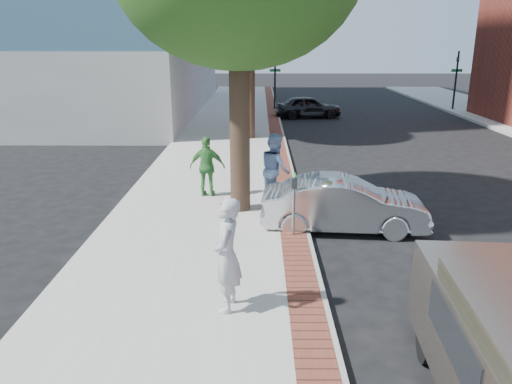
{
  "coord_description": "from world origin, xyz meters",
  "views": [
    {
      "loc": [
        -0.1,
        -10.73,
        4.49
      ],
      "look_at": [
        -0.17,
        0.01,
        1.2
      ],
      "focal_mm": 35.0,
      "sensor_mm": 36.0,
      "label": 1
    }
  ],
  "objects_px": {
    "person_gray": "(227,255)",
    "sedan_silver": "(344,205)",
    "person_green": "(207,167)",
    "parking_meter": "(294,191)",
    "bg_car": "(308,107)",
    "person_officer": "(275,169)"
  },
  "relations": [
    {
      "from": "person_gray",
      "to": "bg_car",
      "type": "xyz_separation_m",
      "value": [
        3.43,
        22.38,
        -0.46
      ]
    },
    {
      "from": "parking_meter",
      "to": "person_gray",
      "type": "xyz_separation_m",
      "value": [
        -1.31,
        -3.32,
        -0.08
      ]
    },
    {
      "from": "person_officer",
      "to": "person_gray",
      "type": "bearing_deg",
      "value": 153.71
    },
    {
      "from": "person_green",
      "to": "sedan_silver",
      "type": "xyz_separation_m",
      "value": [
        3.55,
        -2.33,
        -0.36
      ]
    },
    {
      "from": "parking_meter",
      "to": "person_officer",
      "type": "bearing_deg",
      "value": 98.69
    },
    {
      "from": "person_officer",
      "to": "person_green",
      "type": "distance_m",
      "value": 2.04
    },
    {
      "from": "person_officer",
      "to": "bg_car",
      "type": "height_order",
      "value": "person_officer"
    },
    {
      "from": "person_gray",
      "to": "sedan_silver",
      "type": "height_order",
      "value": "person_gray"
    },
    {
      "from": "person_green",
      "to": "bg_car",
      "type": "distance_m",
      "value": 16.62
    },
    {
      "from": "sedan_silver",
      "to": "person_gray",
      "type": "bearing_deg",
      "value": 151.68
    },
    {
      "from": "sedan_silver",
      "to": "person_officer",
      "type": "bearing_deg",
      "value": 49.48
    },
    {
      "from": "person_officer",
      "to": "person_green",
      "type": "bearing_deg",
      "value": 53.12
    },
    {
      "from": "sedan_silver",
      "to": "person_green",
      "type": "bearing_deg",
      "value": 61.09
    },
    {
      "from": "sedan_silver",
      "to": "bg_car",
      "type": "bearing_deg",
      "value": 1.74
    },
    {
      "from": "person_gray",
      "to": "person_green",
      "type": "xyz_separation_m",
      "value": [
        -0.96,
        6.35,
        -0.11
      ]
    },
    {
      "from": "person_officer",
      "to": "bg_car",
      "type": "xyz_separation_m",
      "value": [
        2.48,
        16.73,
        -0.47
      ]
    },
    {
      "from": "parking_meter",
      "to": "person_green",
      "type": "relative_size",
      "value": 0.85
    },
    {
      "from": "person_officer",
      "to": "person_green",
      "type": "height_order",
      "value": "person_officer"
    },
    {
      "from": "sedan_silver",
      "to": "bg_car",
      "type": "height_order",
      "value": "bg_car"
    },
    {
      "from": "parking_meter",
      "to": "person_gray",
      "type": "relative_size",
      "value": 0.76
    },
    {
      "from": "person_officer",
      "to": "bg_car",
      "type": "bearing_deg",
      "value": -25.12
    },
    {
      "from": "person_gray",
      "to": "person_green",
      "type": "height_order",
      "value": "person_gray"
    }
  ]
}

